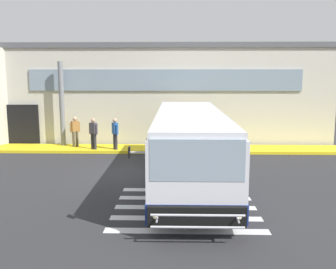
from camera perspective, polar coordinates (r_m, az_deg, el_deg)
The scene contains 10 objects.
ground_plane at distance 16.09m, azimuth -4.83°, elevation -5.80°, with size 80.00×90.00×0.02m, color #2B2B2D.
bay_paint_stripes at distance 11.98m, azimuth 2.64°, elevation -10.97°, with size 4.40×3.96×0.01m.
terminal_building at distance 27.21m, azimuth -3.65°, elevation 6.58°, with size 23.18×13.80×5.90m.
boarding_curb at distance 20.72m, azimuth -3.38°, elevation -2.18°, with size 25.38×2.00×0.15m, color yellow.
entry_support_column at distance 21.90m, azimuth -15.77°, elevation 4.49°, with size 0.28×0.28×4.68m, color slate.
bus_main_foreground at distance 14.59m, azimuth 3.26°, elevation -1.91°, with size 3.04×11.25×2.70m.
passenger_near_column at distance 21.46m, azimuth -13.92°, elevation 0.77°, with size 0.52×0.50×1.68m.
passenger_by_doorway at distance 20.45m, azimuth -11.23°, elevation 0.37°, with size 0.52×0.38×1.68m.
passenger_at_curb_edge at distance 20.23m, azimuth -8.01°, elevation 0.36°, with size 0.39×0.51×1.68m.
safety_bollard_yellow at distance 19.51m, azimuth 7.58°, elevation -1.83°, with size 0.18×0.18×0.90m, color yellow.
Camera 1 is at (1.75, -15.45, 4.10)m, focal length 40.28 mm.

